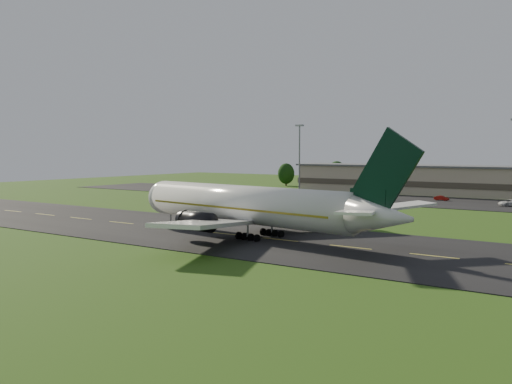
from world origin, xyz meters
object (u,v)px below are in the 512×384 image
Objects in this scene: service_vehicle_a at (348,195)px; service_vehicle_b at (442,198)px; light_mast_west at (299,150)px; airliner at (249,206)px; service_vehicle_c at (510,203)px.

service_vehicle_a reaches higher than service_vehicle_b.
light_mast_west is at bearing 91.56° from service_vehicle_b.
airliner is 76.56m from service_vehicle_b.
service_vehicle_c is (39.18, 2.39, -0.01)m from service_vehicle_a.
service_vehicle_a is at bearing -27.84° from light_mast_west.
airliner is 14.16× the size of service_vehicle_b.
service_vehicle_b is 0.68× the size of service_vehicle_c.
light_mast_west is 45.60m from service_vehicle_b.
light_mast_west is 27.25m from service_vehicle_a.
light_mast_west is at bearing 123.78° from airliner.
airliner reaches higher than service_vehicle_a.
airliner is at bearing -64.19° from light_mast_west.
airliner is 11.64× the size of service_vehicle_a.
service_vehicle_c is at bearing -100.49° from service_vehicle_b.
service_vehicle_c is (60.87, -9.06, -11.90)m from light_mast_west.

